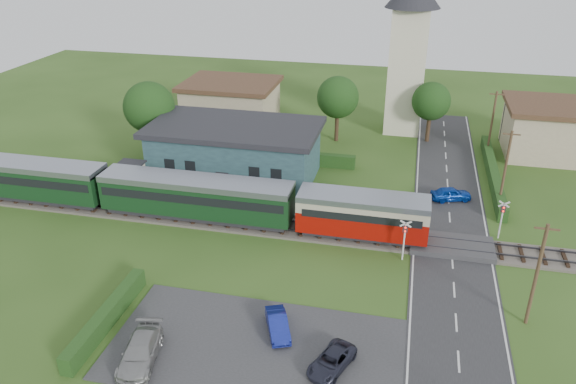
% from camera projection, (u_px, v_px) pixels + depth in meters
% --- Properties ---
extents(ground, '(120.00, 120.00, 0.00)m').
position_uv_depth(ground, '(318.00, 246.00, 42.94)').
color(ground, '#2D4C19').
extents(railway_track, '(76.00, 3.20, 0.49)m').
position_uv_depth(railway_track, '(322.00, 232.00, 44.64)').
color(railway_track, '#4C443D').
rests_on(railway_track, ground).
extents(road, '(6.00, 70.00, 0.05)m').
position_uv_depth(road, '(452.00, 262.00, 40.92)').
color(road, '#28282B').
rests_on(road, ground).
extents(car_park, '(17.00, 9.00, 0.08)m').
position_uv_depth(car_park, '(256.00, 348.00, 32.71)').
color(car_park, '#333335').
rests_on(car_park, ground).
extents(crossing_deck, '(6.20, 3.40, 0.45)m').
position_uv_depth(crossing_deck, '(452.00, 246.00, 42.58)').
color(crossing_deck, '#333335').
rests_on(crossing_deck, ground).
extents(platform, '(30.00, 3.00, 0.45)m').
position_uv_depth(platform, '(216.00, 201.00, 49.41)').
color(platform, gray).
rests_on(platform, ground).
extents(equipment_hut, '(2.30, 2.30, 2.55)m').
position_uv_depth(equipment_hut, '(131.00, 177.00, 50.35)').
color(equipment_hut, beige).
rests_on(equipment_hut, platform).
extents(station_building, '(16.00, 9.00, 5.30)m').
position_uv_depth(station_building, '(235.00, 151.00, 53.40)').
color(station_building, '#263F44').
rests_on(station_building, ground).
extents(train, '(43.20, 2.90, 3.40)m').
position_uv_depth(train, '(160.00, 192.00, 46.49)').
color(train, '#232328').
rests_on(train, ground).
extents(church_tower, '(6.00, 6.00, 17.60)m').
position_uv_depth(church_tower, '(409.00, 43.00, 61.99)').
color(church_tower, beige).
rests_on(church_tower, ground).
extents(house_west, '(10.80, 8.80, 5.50)m').
position_uv_depth(house_west, '(231.00, 104.00, 66.64)').
color(house_west, tan).
rests_on(house_west, ground).
extents(house_east, '(8.80, 8.80, 5.50)m').
position_uv_depth(house_east, '(547.00, 129.00, 58.72)').
color(house_east, tan).
rests_on(house_east, ground).
extents(hedge_carpark, '(0.80, 9.00, 1.20)m').
position_uv_depth(hedge_carpark, '(106.00, 317.00, 34.37)').
color(hedge_carpark, '#193814').
rests_on(hedge_carpark, ground).
extents(hedge_roadside, '(0.80, 18.00, 1.20)m').
position_uv_depth(hedge_roadside, '(493.00, 173.00, 53.84)').
color(hedge_roadside, '#193814').
rests_on(hedge_roadside, ground).
extents(hedge_station, '(22.00, 0.80, 1.30)m').
position_uv_depth(hedge_station, '(249.00, 153.00, 58.25)').
color(hedge_station, '#193814').
rests_on(hedge_station, ground).
extents(tree_a, '(5.20, 5.20, 8.00)m').
position_uv_depth(tree_a, '(149.00, 107.00, 56.87)').
color(tree_a, '#332316').
rests_on(tree_a, ground).
extents(tree_b, '(4.60, 4.60, 7.34)m').
position_uv_depth(tree_b, '(338.00, 97.00, 61.30)').
color(tree_b, '#332316').
rests_on(tree_b, ground).
extents(tree_c, '(4.20, 4.20, 6.78)m').
position_uv_depth(tree_c, '(431.00, 101.00, 61.20)').
color(tree_c, '#332316').
rests_on(tree_c, ground).
extents(utility_pole_b, '(1.40, 0.22, 7.00)m').
position_uv_depth(utility_pole_b, '(537.00, 274.00, 33.24)').
color(utility_pole_b, '#473321').
rests_on(utility_pole_b, ground).
extents(utility_pole_c, '(1.40, 0.22, 7.00)m').
position_uv_depth(utility_pole_c, '(505.00, 169.00, 47.26)').
color(utility_pole_c, '#473321').
rests_on(utility_pole_c, ground).
extents(utility_pole_d, '(1.40, 0.22, 7.00)m').
position_uv_depth(utility_pole_d, '(492.00, 123.00, 57.77)').
color(utility_pole_d, '#473321').
rests_on(utility_pole_d, ground).
extents(crossing_signal_near, '(0.84, 0.28, 3.28)m').
position_uv_depth(crossing_signal_near, '(405.00, 234.00, 40.36)').
color(crossing_signal_near, silver).
rests_on(crossing_signal_near, ground).
extents(crossing_signal_far, '(0.84, 0.28, 3.28)m').
position_uv_depth(crossing_signal_far, '(502.00, 214.00, 43.12)').
color(crossing_signal_far, silver).
rests_on(crossing_signal_far, ground).
extents(streetlamp_west, '(0.30, 0.30, 5.15)m').
position_uv_depth(streetlamp_west, '(158.00, 110.00, 63.55)').
color(streetlamp_west, '#3F3F47').
rests_on(streetlamp_west, ground).
extents(streetlamp_east, '(0.30, 0.30, 5.15)m').
position_uv_depth(streetlamp_east, '(504.00, 115.00, 62.05)').
color(streetlamp_east, '#3F3F47').
rests_on(streetlamp_east, ground).
extents(car_on_road, '(3.82, 2.50, 1.21)m').
position_uv_depth(car_on_road, '(451.00, 194.00, 49.67)').
color(car_on_road, '#0835A2').
rests_on(car_on_road, road).
extents(car_park_blue, '(2.33, 3.48, 1.08)m').
position_uv_depth(car_park_blue, '(278.00, 324.00, 33.71)').
color(car_park_blue, navy).
rests_on(car_park_blue, car_park).
extents(car_park_silver, '(2.64, 4.82, 1.32)m').
position_uv_depth(car_park_silver, '(140.00, 352.00, 31.42)').
color(car_park_silver, gray).
rests_on(car_park_silver, car_park).
extents(car_park_dark, '(2.76, 3.84, 0.97)m').
position_uv_depth(car_park_dark, '(332.00, 361.00, 31.01)').
color(car_park_dark, '#242636').
rests_on(car_park_dark, car_park).
extents(pedestrian_near, '(0.66, 0.46, 1.76)m').
position_uv_depth(pedestrian_near, '(311.00, 204.00, 46.49)').
color(pedestrian_near, gray).
rests_on(pedestrian_near, platform).
extents(pedestrian_far, '(0.94, 1.07, 1.85)m').
position_uv_depth(pedestrian_far, '(136.00, 181.00, 50.31)').
color(pedestrian_far, gray).
rests_on(pedestrian_far, platform).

